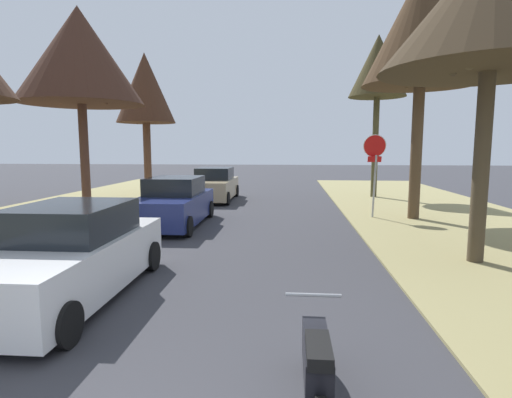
{
  "coord_description": "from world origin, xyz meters",
  "views": [
    {
      "loc": [
        1.6,
        -1.64,
        2.53
      ],
      "look_at": [
        0.85,
        7.06,
        1.43
      ],
      "focal_mm": 28.56,
      "sensor_mm": 36.0,
      "label": 1
    }
  ],
  "objects_px": {
    "parked_sedan_white": "(69,256)",
    "parked_motorcycle": "(316,367)",
    "parked_sedan_navy": "(174,203)",
    "parked_sedan_tan": "(214,185)",
    "street_tree_right_mid_a": "(492,4)",
    "street_tree_right_mid_b": "(422,26)",
    "street_tree_left_far": "(145,89)",
    "street_tree_right_far": "(378,67)",
    "stop_sign_far": "(375,158)",
    "street_tree_left_mid_b": "(79,56)"
  },
  "relations": [
    {
      "from": "street_tree_right_far",
      "to": "parked_motorcycle",
      "type": "distance_m",
      "value": 18.92
    },
    {
      "from": "parked_sedan_navy",
      "to": "parked_sedan_tan",
      "type": "distance_m",
      "value": 6.5
    },
    {
      "from": "parked_sedan_white",
      "to": "parked_sedan_navy",
      "type": "xyz_separation_m",
      "value": [
        -0.09,
        6.52,
        0.0
      ]
    },
    {
      "from": "parked_sedan_white",
      "to": "parked_sedan_tan",
      "type": "bearing_deg",
      "value": 89.95
    },
    {
      "from": "street_tree_right_mid_b",
      "to": "street_tree_right_far",
      "type": "distance_m",
      "value": 6.47
    },
    {
      "from": "street_tree_right_mid_b",
      "to": "street_tree_left_far",
      "type": "relative_size",
      "value": 1.14
    },
    {
      "from": "street_tree_left_far",
      "to": "parked_sedan_navy",
      "type": "bearing_deg",
      "value": -65.48
    },
    {
      "from": "stop_sign_far",
      "to": "street_tree_left_far",
      "type": "height_order",
      "value": "street_tree_left_far"
    },
    {
      "from": "parked_sedan_navy",
      "to": "parked_sedan_tan",
      "type": "bearing_deg",
      "value": 89.09
    },
    {
      "from": "street_tree_right_mid_a",
      "to": "parked_sedan_tan",
      "type": "relative_size",
      "value": 1.53
    },
    {
      "from": "stop_sign_far",
      "to": "street_tree_right_far",
      "type": "height_order",
      "value": "street_tree_right_far"
    },
    {
      "from": "stop_sign_far",
      "to": "parked_sedan_tan",
      "type": "bearing_deg",
      "value": 145.28
    },
    {
      "from": "parked_sedan_tan",
      "to": "parked_sedan_navy",
      "type": "bearing_deg",
      "value": -90.91
    },
    {
      "from": "parked_motorcycle",
      "to": "street_tree_right_mid_a",
      "type": "bearing_deg",
      "value": 55.3
    },
    {
      "from": "parked_sedan_navy",
      "to": "stop_sign_far",
      "type": "bearing_deg",
      "value": 15.66
    },
    {
      "from": "stop_sign_far",
      "to": "street_tree_left_mid_b",
      "type": "bearing_deg",
      "value": 176.93
    },
    {
      "from": "parked_sedan_tan",
      "to": "parked_motorcycle",
      "type": "relative_size",
      "value": 2.15
    },
    {
      "from": "street_tree_left_far",
      "to": "parked_sedan_navy",
      "type": "relative_size",
      "value": 1.7
    },
    {
      "from": "stop_sign_far",
      "to": "parked_sedan_navy",
      "type": "distance_m",
      "value": 7.17
    },
    {
      "from": "street_tree_right_far",
      "to": "street_tree_left_mid_b",
      "type": "relative_size",
      "value": 1.03
    },
    {
      "from": "street_tree_left_mid_b",
      "to": "street_tree_left_far",
      "type": "bearing_deg",
      "value": 87.72
    },
    {
      "from": "parked_sedan_white",
      "to": "parked_sedan_navy",
      "type": "relative_size",
      "value": 1.0
    },
    {
      "from": "parked_sedan_navy",
      "to": "parked_sedan_tan",
      "type": "relative_size",
      "value": 1.0
    },
    {
      "from": "parked_motorcycle",
      "to": "street_tree_left_mid_b",
      "type": "bearing_deg",
      "value": 125.34
    },
    {
      "from": "stop_sign_far",
      "to": "street_tree_right_mid_b",
      "type": "distance_m",
      "value": 4.63
    },
    {
      "from": "street_tree_right_mid_b",
      "to": "street_tree_right_mid_a",
      "type": "bearing_deg",
      "value": -92.81
    },
    {
      "from": "street_tree_right_far",
      "to": "parked_sedan_tan",
      "type": "distance_m",
      "value": 9.94
    },
    {
      "from": "parked_sedan_white",
      "to": "parked_motorcycle",
      "type": "relative_size",
      "value": 2.15
    },
    {
      "from": "street_tree_right_far",
      "to": "parked_motorcycle",
      "type": "relative_size",
      "value": 3.9
    },
    {
      "from": "street_tree_right_far",
      "to": "parked_sedan_white",
      "type": "xyz_separation_m",
      "value": [
        -7.93,
        -14.75,
        -5.75
      ]
    },
    {
      "from": "street_tree_right_far",
      "to": "parked_sedan_navy",
      "type": "relative_size",
      "value": 1.81
    },
    {
      "from": "parked_motorcycle",
      "to": "stop_sign_far",
      "type": "bearing_deg",
      "value": 76.48
    },
    {
      "from": "street_tree_right_mid_b",
      "to": "street_tree_left_mid_b",
      "type": "xyz_separation_m",
      "value": [
        -12.41,
        0.72,
        -0.59
      ]
    },
    {
      "from": "stop_sign_far",
      "to": "parked_sedan_white",
      "type": "relative_size",
      "value": 0.67
    },
    {
      "from": "street_tree_right_far",
      "to": "street_tree_left_far",
      "type": "distance_m",
      "value": 12.08
    },
    {
      "from": "street_tree_right_far",
      "to": "parked_motorcycle",
      "type": "bearing_deg",
      "value": -102.72
    },
    {
      "from": "parked_sedan_navy",
      "to": "parked_motorcycle",
      "type": "xyz_separation_m",
      "value": [
        4.07,
        -9.28,
        -0.24
      ]
    },
    {
      "from": "street_tree_right_far",
      "to": "parked_sedan_navy",
      "type": "xyz_separation_m",
      "value": [
        -8.02,
        -8.23,
        -5.75
      ]
    },
    {
      "from": "parked_sedan_navy",
      "to": "street_tree_right_mid_a",
      "type": "bearing_deg",
      "value": -25.69
    },
    {
      "from": "street_tree_right_mid_a",
      "to": "street_tree_left_mid_b",
      "type": "relative_size",
      "value": 0.87
    },
    {
      "from": "stop_sign_far",
      "to": "parked_motorcycle",
      "type": "bearing_deg",
      "value": -103.52
    },
    {
      "from": "street_tree_right_mid_b",
      "to": "parked_sedan_tan",
      "type": "xyz_separation_m",
      "value": [
        -8.04,
        4.74,
        -5.87
      ]
    },
    {
      "from": "street_tree_right_mid_a",
      "to": "parked_sedan_navy",
      "type": "bearing_deg",
      "value": 154.31
    },
    {
      "from": "parked_sedan_white",
      "to": "parked_sedan_navy",
      "type": "distance_m",
      "value": 6.52
    },
    {
      "from": "street_tree_right_mid_a",
      "to": "street_tree_left_far",
      "type": "bearing_deg",
      "value": 133.35
    },
    {
      "from": "stop_sign_far",
      "to": "street_tree_right_mid_b",
      "type": "xyz_separation_m",
      "value": [
        1.39,
        -0.13,
        4.41
      ]
    },
    {
      "from": "stop_sign_far",
      "to": "street_tree_left_mid_b",
      "type": "relative_size",
      "value": 0.38
    },
    {
      "from": "street_tree_right_mid_b",
      "to": "parked_sedan_white",
      "type": "relative_size",
      "value": 1.94
    },
    {
      "from": "parked_sedan_white",
      "to": "street_tree_right_far",
      "type": "bearing_deg",
      "value": 61.73
    },
    {
      "from": "street_tree_right_mid_b",
      "to": "street_tree_left_mid_b",
      "type": "distance_m",
      "value": 12.45
    }
  ]
}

